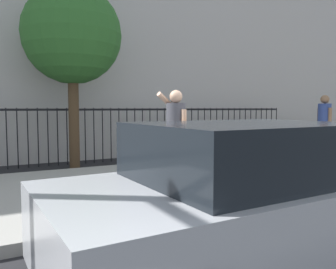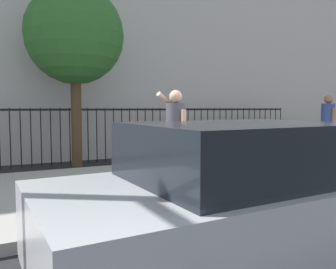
% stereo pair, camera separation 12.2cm
% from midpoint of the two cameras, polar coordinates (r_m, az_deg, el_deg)
% --- Properties ---
extents(ground_plane, '(60.00, 60.00, 0.00)m').
position_cam_midpoint_polar(ground_plane, '(5.73, 17.19, -11.94)').
color(ground_plane, black).
extents(sidewalk, '(28.00, 4.40, 0.15)m').
position_cam_midpoint_polar(sidewalk, '(7.40, 5.24, -7.46)').
color(sidewalk, '#9E9B93').
rests_on(sidewalk, ground).
extents(building_facade, '(28.00, 4.00, 9.60)m').
position_cam_midpoint_polar(building_facade, '(13.41, -9.73, 18.16)').
color(building_facade, '#BCB7B2').
rests_on(building_facade, ground).
extents(iron_fence, '(12.03, 0.04, 1.60)m').
position_cam_midpoint_polar(iron_fence, '(10.58, -5.36, 1.27)').
color(iron_fence, black).
rests_on(iron_fence, ground).
extents(parked_hatchback, '(4.27, 1.99, 1.45)m').
position_cam_midpoint_polar(parked_hatchback, '(3.57, 14.51, -10.17)').
color(parked_hatchback, '#ADAFB5').
rests_on(parked_hatchback, ground).
extents(pedestrian_on_phone, '(0.51, 0.71, 1.76)m').
position_cam_midpoint_polar(pedestrian_on_phone, '(6.05, 2.01, 0.43)').
color(pedestrian_on_phone, tan).
rests_on(pedestrian_on_phone, sidewalk).
extents(pedestrian_walking, '(0.39, 0.48, 1.79)m').
position_cam_midpoint_polar(pedestrian_walking, '(10.23, 25.19, 1.67)').
color(pedestrian_walking, '#936B4C').
rests_on(pedestrian_walking, sidewalk).
extents(street_bench, '(1.60, 0.45, 0.95)m').
position_cam_midpoint_polar(street_bench, '(10.32, 17.92, -1.06)').
color(street_bench, brown).
rests_on(street_bench, sidewalk).
extents(street_tree_near, '(2.54, 2.54, 4.76)m').
position_cam_midpoint_polar(street_tree_near, '(9.59, -14.80, 15.48)').
color(street_tree_near, '#4C3823').
rests_on(street_tree_near, ground).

